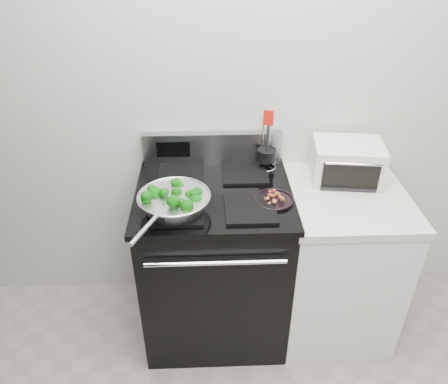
{
  "coord_description": "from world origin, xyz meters",
  "views": [
    {
      "loc": [
        -0.32,
        -0.43,
        2.14
      ],
      "look_at": [
        -0.25,
        1.36,
        0.98
      ],
      "focal_mm": 35.0,
      "sensor_mm": 36.0,
      "label": 1
    }
  ],
  "objects_px": {
    "skillet": "(174,201)",
    "toaster_oven": "(347,162)",
    "gas_range": "(215,261)",
    "bacon_plate": "(274,198)",
    "utensil_holder": "(266,158)"
  },
  "relations": [
    {
      "from": "skillet",
      "to": "toaster_oven",
      "type": "distance_m",
      "value": 0.95
    },
    {
      "from": "skillet",
      "to": "utensil_holder",
      "type": "bearing_deg",
      "value": 63.27
    },
    {
      "from": "utensil_holder",
      "to": "gas_range",
      "type": "bearing_deg",
      "value": -119.07
    },
    {
      "from": "gas_range",
      "to": "bacon_plate",
      "type": "distance_m",
      "value": 0.57
    },
    {
      "from": "skillet",
      "to": "toaster_oven",
      "type": "bearing_deg",
      "value": 43.35
    },
    {
      "from": "gas_range",
      "to": "toaster_oven",
      "type": "height_order",
      "value": "gas_range"
    },
    {
      "from": "bacon_plate",
      "to": "toaster_oven",
      "type": "relative_size",
      "value": 0.49
    },
    {
      "from": "skillet",
      "to": "bacon_plate",
      "type": "distance_m",
      "value": 0.48
    },
    {
      "from": "gas_range",
      "to": "bacon_plate",
      "type": "relative_size",
      "value": 5.98
    },
    {
      "from": "gas_range",
      "to": "skillet",
      "type": "distance_m",
      "value": 0.57
    },
    {
      "from": "gas_range",
      "to": "skillet",
      "type": "bearing_deg",
      "value": -139.3
    },
    {
      "from": "skillet",
      "to": "toaster_oven",
      "type": "relative_size",
      "value": 1.34
    },
    {
      "from": "skillet",
      "to": "bacon_plate",
      "type": "xyz_separation_m",
      "value": [
        0.48,
        0.06,
        -0.04
      ]
    },
    {
      "from": "utensil_holder",
      "to": "toaster_oven",
      "type": "distance_m",
      "value": 0.43
    },
    {
      "from": "gas_range",
      "to": "skillet",
      "type": "relative_size",
      "value": 2.19
    }
  ]
}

